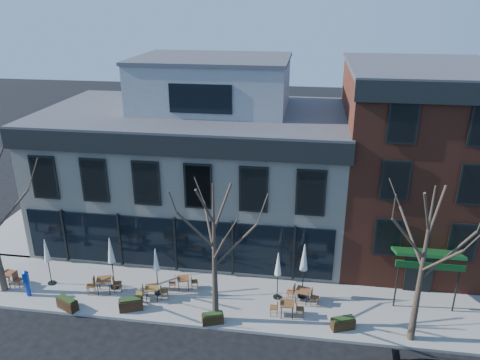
# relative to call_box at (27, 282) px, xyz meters

# --- Properties ---
(ground) EXTENTS (120.00, 120.00, 0.00)m
(ground) POSITION_rel_call_box_xyz_m (6.96, 3.45, -0.94)
(ground) COLOR black
(ground) RESTS_ON ground
(sidewalk_front) EXTENTS (33.50, 4.70, 0.15)m
(sidewalk_front) POSITION_rel_call_box_xyz_m (10.21, 1.30, -0.87)
(sidewalk_front) COLOR gray
(sidewalk_front) RESTS_ON ground
(sidewalk_side) EXTENTS (4.50, 12.00, 0.15)m
(sidewalk_side) POSITION_rel_call_box_xyz_m (-4.29, 9.45, -0.87)
(sidewalk_side) COLOR gray
(sidewalk_side) RESTS_ON ground
(corner_building) EXTENTS (18.39, 10.39, 11.10)m
(corner_building) POSITION_rel_call_box_xyz_m (7.03, 8.52, 3.78)
(corner_building) COLOR beige
(corner_building) RESTS_ON ground
(red_brick_building) EXTENTS (8.20, 11.78, 11.18)m
(red_brick_building) POSITION_rel_call_box_xyz_m (19.96, 8.43, 4.69)
(red_brick_building) COLOR brown
(red_brick_building) RESTS_ON ground
(tree_mid) EXTENTS (3.50, 3.55, 7.04)m
(tree_mid) POSITION_rel_call_box_xyz_m (9.97, -0.45, 2.85)
(tree_mid) COLOR #382B21
(tree_mid) RESTS_ON sidewalk_front
(tree_right) EXTENTS (3.72, 3.77, 7.48)m
(tree_right) POSITION_rel_call_box_xyz_m (18.97, -0.45, 3.08)
(tree_right) COLOR #382B21
(tree_right) RESTS_ON sidewalk_front
(call_box) EXTENTS (0.30, 0.30, 1.50)m
(call_box) POSITION_rel_call_box_xyz_m (0.00, 0.00, 0.00)
(call_box) COLOR #0C33A3
(call_box) RESTS_ON sidewalk_front
(cafe_set_0) EXTENTS (1.77, 0.81, 0.91)m
(cafe_set_0) POSITION_rel_call_box_xyz_m (-1.54, 0.73, -0.33)
(cafe_set_0) COLOR brown
(cafe_set_0) RESTS_ON sidewalk_front
(cafe_set_1) EXTENTS (1.87, 0.97, 0.96)m
(cafe_set_1) POSITION_rel_call_box_xyz_m (3.78, 0.86, -0.30)
(cafe_set_1) COLOR brown
(cafe_set_1) RESTS_ON sidewalk_front
(cafe_set_2) EXTENTS (1.72, 0.85, 0.88)m
(cafe_set_2) POSITION_rel_call_box_xyz_m (6.45, 0.63, -0.34)
(cafe_set_2) COLOR brown
(cafe_set_2) RESTS_ON sidewalk_front
(cafe_set_3) EXTENTS (1.60, 0.85, 0.82)m
(cafe_set_3) POSITION_rel_call_box_xyz_m (7.78, 1.74, -0.37)
(cafe_set_3) COLOR brown
(cafe_set_3) RESTS_ON sidewalk_front
(cafe_set_4) EXTENTS (1.70, 0.71, 0.89)m
(cafe_set_4) POSITION_rel_call_box_xyz_m (13.32, 0.33, -0.34)
(cafe_set_4) COLOR brown
(cafe_set_4) RESTS_ON sidewalk_front
(cafe_set_5) EXTENTS (1.72, 0.82, 0.88)m
(cafe_set_5) POSITION_rel_call_box_xyz_m (14.03, 1.54, -0.34)
(cafe_set_5) COLOR brown
(cafe_set_5) RESTS_ON sidewalk_front
(umbrella_0) EXTENTS (0.43, 0.43, 2.68)m
(umbrella_0) POSITION_rel_call_box_xyz_m (0.60, 1.18, 1.10)
(umbrella_0) COLOR black
(umbrella_0) RESTS_ON sidewalk_front
(umbrella_1) EXTENTS (0.47, 0.47, 2.97)m
(umbrella_1) POSITION_rel_call_box_xyz_m (4.11, 1.34, 1.30)
(umbrella_1) COLOR black
(umbrella_1) RESTS_ON sidewalk_front
(umbrella_2) EXTENTS (0.42, 0.42, 2.62)m
(umbrella_2) POSITION_rel_call_box_xyz_m (6.57, 1.19, 1.06)
(umbrella_2) COLOR black
(umbrella_2) RESTS_ON sidewalk_front
(umbrella_3) EXTENTS (0.42, 0.42, 2.63)m
(umbrella_3) POSITION_rel_call_box_xyz_m (12.74, 1.73, 1.06)
(umbrella_3) COLOR black
(umbrella_3) RESTS_ON sidewalk_front
(umbrella_4) EXTENTS (0.49, 0.49, 3.06)m
(umbrella_4) POSITION_rel_call_box_xyz_m (14.01, 2.02, 1.37)
(umbrella_4) COLOR black
(umbrella_4) RESTS_ON sidewalk_front
(planter_0) EXTENTS (1.21, 0.87, 0.63)m
(planter_0) POSITION_rel_call_box_xyz_m (2.54, -0.75, -0.48)
(planter_0) COLOR #301E10
(planter_0) RESTS_ON sidewalk_front
(planter_1) EXTENTS (1.24, 0.85, 0.64)m
(planter_1) POSITION_rel_call_box_xyz_m (5.68, -0.34, -0.48)
(planter_1) COLOR #321E10
(planter_1) RESTS_ON sidewalk_front
(planter_2) EXTENTS (1.08, 0.72, 0.56)m
(planter_2) POSITION_rel_call_box_xyz_m (9.88, -0.75, -0.52)
(planter_2) COLOR #322410
(planter_2) RESTS_ON sidewalk_front
(planter_3) EXTENTS (1.17, 0.80, 0.61)m
(planter_3) POSITION_rel_call_box_xyz_m (15.95, -0.23, -0.49)
(planter_3) COLOR black
(planter_3) RESTS_ON sidewalk_front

